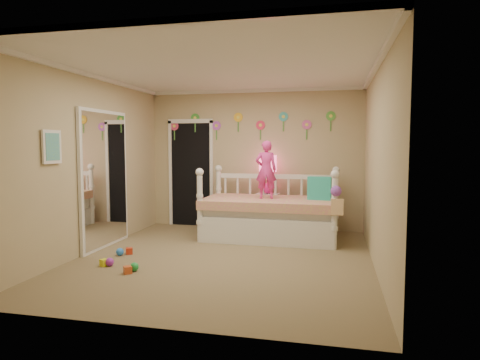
% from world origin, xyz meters
% --- Properties ---
extents(floor, '(4.00, 4.50, 0.01)m').
position_xyz_m(floor, '(0.00, 0.00, 0.00)').
color(floor, '#7F684C').
rests_on(floor, ground).
extents(ceiling, '(4.00, 4.50, 0.01)m').
position_xyz_m(ceiling, '(0.00, 0.00, 2.60)').
color(ceiling, white).
rests_on(ceiling, floor).
extents(back_wall, '(4.00, 0.01, 2.60)m').
position_xyz_m(back_wall, '(0.00, 2.25, 1.30)').
color(back_wall, tan).
rests_on(back_wall, floor).
extents(left_wall, '(0.01, 4.50, 2.60)m').
position_xyz_m(left_wall, '(-2.00, 0.00, 1.30)').
color(left_wall, tan).
rests_on(left_wall, floor).
extents(right_wall, '(0.01, 4.50, 2.60)m').
position_xyz_m(right_wall, '(2.00, 0.00, 1.30)').
color(right_wall, tan).
rests_on(right_wall, floor).
extents(crown_molding, '(4.00, 4.50, 0.06)m').
position_xyz_m(crown_molding, '(0.00, 0.00, 2.57)').
color(crown_molding, white).
rests_on(crown_molding, ceiling).
extents(daybed, '(2.27, 1.25, 1.22)m').
position_xyz_m(daybed, '(0.43, 1.42, 0.61)').
color(daybed, white).
rests_on(daybed, floor).
extents(pillow_turquoise, '(0.39, 0.18, 0.38)m').
position_xyz_m(pillow_turquoise, '(1.24, 1.43, 0.87)').
color(pillow_turquoise, teal).
rests_on(pillow_turquoise, daybed).
extents(pillow_lime, '(0.36, 0.17, 0.33)m').
position_xyz_m(pillow_lime, '(1.21, 1.60, 0.84)').
color(pillow_lime, '#7CD741').
rests_on(pillow_lime, daybed).
extents(child, '(0.39, 0.30, 0.97)m').
position_xyz_m(child, '(0.37, 1.39, 1.16)').
color(child, '#F1369B').
rests_on(child, daybed).
extents(nightstand, '(0.43, 0.34, 0.68)m').
position_xyz_m(nightstand, '(0.29, 2.07, 0.34)').
color(nightstand, white).
rests_on(nightstand, floor).
extents(table_lamp, '(0.32, 0.32, 0.70)m').
position_xyz_m(table_lamp, '(0.29, 2.07, 1.15)').
color(table_lamp, '#EC1F8E').
rests_on(table_lamp, nightstand).
extents(closet_doorway, '(0.90, 0.04, 2.07)m').
position_xyz_m(closet_doorway, '(-1.25, 2.23, 1.03)').
color(closet_doorway, black).
rests_on(closet_doorway, back_wall).
extents(flower_decals, '(3.40, 0.02, 0.50)m').
position_xyz_m(flower_decals, '(-0.09, 2.24, 1.94)').
color(flower_decals, '#B2668C').
rests_on(flower_decals, back_wall).
extents(mirror_closet, '(0.07, 1.30, 2.10)m').
position_xyz_m(mirror_closet, '(-1.96, 0.30, 1.05)').
color(mirror_closet, white).
rests_on(mirror_closet, left_wall).
extents(wall_picture, '(0.05, 0.34, 0.42)m').
position_xyz_m(wall_picture, '(-1.97, -0.90, 1.55)').
color(wall_picture, white).
rests_on(wall_picture, left_wall).
extents(hanging_bag, '(0.20, 0.16, 0.36)m').
position_xyz_m(hanging_bag, '(1.51, 0.81, 0.74)').
color(hanging_bag, beige).
rests_on(hanging_bag, daybed).
extents(toy_scatter, '(1.15, 1.48, 0.11)m').
position_xyz_m(toy_scatter, '(-1.12, -0.38, 0.06)').
color(toy_scatter, '#996666').
rests_on(toy_scatter, floor).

